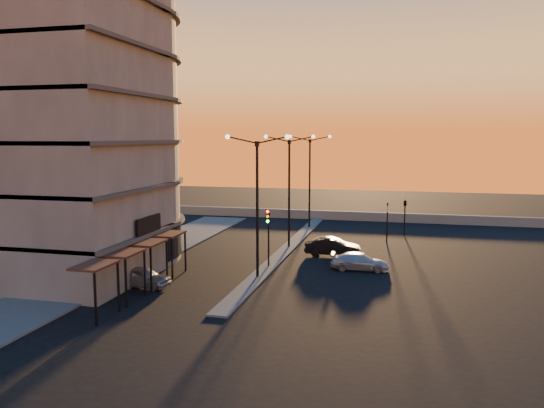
{
  "coord_description": "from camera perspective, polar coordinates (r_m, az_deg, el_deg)",
  "views": [
    {
      "loc": [
        9.19,
        -33.15,
        9.41
      ],
      "look_at": [
        -0.35,
        5.44,
        4.29
      ],
      "focal_mm": 35.0,
      "sensor_mm": 36.0,
      "label": 1
    }
  ],
  "objects": [
    {
      "name": "parapet",
      "position": [
        60.24,
        6.88,
        -1.22
      ],
      "size": [
        44.0,
        0.5,
        1.0
      ],
      "primitive_type": "cube",
      "color": "gray",
      "rests_on": "ground"
    },
    {
      "name": "signal_east_a",
      "position": [
        47.75,
        12.29,
        -1.84
      ],
      "size": [
        0.13,
        0.16,
        3.6
      ],
      "color": "black",
      "rests_on": "ground"
    },
    {
      "name": "car_hatchback",
      "position": [
        34.46,
        -13.85,
        -7.62
      ],
      "size": [
        3.91,
        1.9,
        1.29
      ],
      "primitive_type": "imported",
      "rotation": [
        0.0,
        0.0,
        1.47
      ],
      "color": "#9D9EA4",
      "rests_on": "ground"
    },
    {
      "name": "car_wagon",
      "position": [
        38.13,
        9.44,
        -6.13
      ],
      "size": [
        4.13,
        1.77,
        1.19
      ],
      "primitive_type": "imported",
      "rotation": [
        0.0,
        0.0,
        1.6
      ],
      "color": "#B8BAC0",
      "rests_on": "ground"
    },
    {
      "name": "sidewalk_west",
      "position": [
        43.07,
        -13.76,
        -5.41
      ],
      "size": [
        5.0,
        40.0,
        0.12
      ],
      "primitive_type": "cube",
      "color": "#4B4B48",
      "rests_on": "ground"
    },
    {
      "name": "median",
      "position": [
        45.09,
        1.83,
        -4.63
      ],
      "size": [
        1.2,
        36.0,
        0.12
      ],
      "primitive_type": "cube",
      "color": "#4B4B48",
      "rests_on": "ground"
    },
    {
      "name": "signal_east_b",
      "position": [
        51.53,
        14.13,
        0.08
      ],
      "size": [
        0.42,
        1.99,
        3.6
      ],
      "color": "black",
      "rests_on": "ground"
    },
    {
      "name": "streetlamp_mid",
      "position": [
        44.28,
        1.86,
        2.39
      ],
      "size": [
        4.32,
        0.32,
        9.51
      ],
      "color": "black",
      "rests_on": "ground"
    },
    {
      "name": "streetlamp_near",
      "position": [
        34.61,
        -1.6,
        1.0
      ],
      "size": [
        4.32,
        0.32,
        9.51
      ],
      "color": "black",
      "rests_on": "ground"
    },
    {
      "name": "ground",
      "position": [
        35.66,
        -1.57,
        -7.96
      ],
      "size": [
        120.0,
        120.0,
        0.0
      ],
      "primitive_type": "plane",
      "color": "black",
      "rests_on": "ground"
    },
    {
      "name": "car_sedan",
      "position": [
        42.28,
        6.51,
        -4.59
      ],
      "size": [
        4.3,
        1.54,
        1.41
      ],
      "primitive_type": "imported",
      "rotation": [
        0.0,
        0.0,
        1.58
      ],
      "color": "black",
      "rests_on": "ground"
    },
    {
      "name": "traffic_light_main",
      "position": [
        37.74,
        -0.42,
        -2.61
      ],
      "size": [
        0.28,
        0.44,
        4.25
      ],
      "color": "black",
      "rests_on": "ground"
    },
    {
      "name": "streetlamp_far",
      "position": [
        54.07,
        4.07,
        3.27
      ],
      "size": [
        4.32,
        0.32,
        9.51
      ],
      "color": "black",
      "rests_on": "ground"
    },
    {
      "name": "building",
      "position": [
        40.55,
        -21.39,
        10.38
      ],
      "size": [
        14.35,
        17.08,
        25.0
      ],
      "color": "#645F58",
      "rests_on": "ground"
    }
  ]
}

